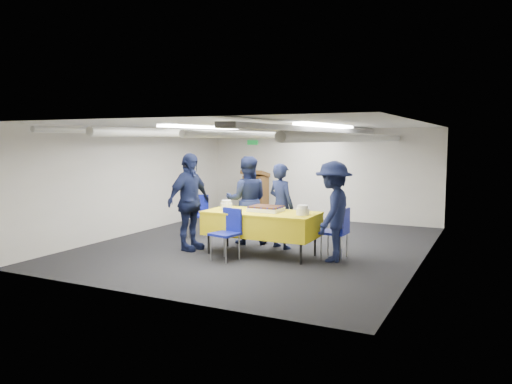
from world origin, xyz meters
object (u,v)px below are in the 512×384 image
serving_table (261,223)px  sailor_d (333,211)px  sheet_cake (266,209)px  chair_near (228,229)px  sailor_c (189,202)px  sailor_b (247,200)px  chair_left (198,211)px  podium (256,194)px  sailor_a (281,206)px  chair_right (339,228)px

serving_table → sailor_d: (1.26, 0.14, 0.28)m
sheet_cake → serving_table: bearing=-127.4°
serving_table → chair_near: 0.67m
sailor_c → sailor_d: bearing=-73.6°
sailor_b → chair_left: bearing=-35.0°
podium → chair_left: 2.81m
sailor_a → sailor_d: sailor_d is taller
serving_table → podium: (-1.97, 3.77, 0.05)m
sailor_b → sheet_cake: bearing=110.9°
sailor_c → chair_left: bearing=34.3°
serving_table → sailor_c: (-1.36, -0.22, 0.33)m
podium → sailor_c: (0.60, -3.99, 0.28)m
sailor_b → sailor_a: bearing=147.3°
chair_near → chair_left: 2.19m
sailor_c → chair_near: bearing=-100.2°
podium → chair_left: size_ratio=1.44×
serving_table → chair_right: (1.32, 0.30, -0.03)m
chair_near → chair_right: 1.88m
podium → sailor_d: sailor_d is taller
podium → sailor_b: (1.29, -3.01, 0.24)m
sailor_a → sailor_b: sailor_b is taller
podium → sailor_a: bearing=-56.5°
chair_right → sailor_a: (-1.23, 0.37, 0.26)m
sailor_b → sailor_d: (1.94, -0.62, -0.02)m
podium → sailor_d: 4.86m
chair_left → sailor_b: sailor_b is taller
chair_right → sailor_b: size_ratio=0.51×
sailor_c → chair_right: bearing=-70.4°
chair_right → chair_left: size_ratio=1.00×
sheet_cake → chair_right: 1.32m
sheet_cake → podium: size_ratio=0.45×
chair_near → sailor_b: (-0.32, 1.32, 0.32)m
sailor_b → chair_right: bearing=141.1°
chair_near → sailor_a: sailor_a is taller
sheet_cake → chair_right: (1.27, 0.23, -0.29)m
sheet_cake → sailor_c: bearing=-168.2°
serving_table → sailor_b: (-0.67, 0.76, 0.29)m
serving_table → chair_near: size_ratio=2.29×
sailor_b → sailor_c: size_ratio=0.96×
sailor_d → sailor_a: bearing=-117.0°
sheet_cake → podium: podium is taller
sailor_a → sailor_c: bearing=54.2°
chair_right → sailor_b: sailor_b is taller
sailor_a → sailor_b: bearing=16.0°
chair_left → podium: bearing=90.7°
podium → chair_near: 4.62m
chair_near → sailor_c: bearing=161.3°
podium → sailor_a: 3.72m
chair_right → sailor_b: (-2.00, 0.46, 0.32)m
sheet_cake → sailor_c: sailor_c is taller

